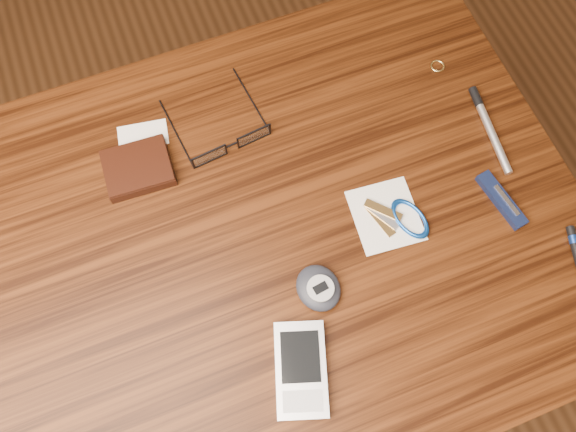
% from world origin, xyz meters
% --- Properties ---
extents(ground, '(3.80, 3.80, 0.00)m').
position_xyz_m(ground, '(0.00, 0.00, 0.00)').
color(ground, '#472814').
rests_on(ground, ground).
extents(desk, '(1.00, 0.70, 0.75)m').
position_xyz_m(desk, '(0.00, 0.00, 0.65)').
color(desk, '#391A09').
rests_on(desk, ground).
extents(wallet_and_card, '(0.11, 0.13, 0.02)m').
position_xyz_m(wallet_and_card, '(-0.09, 0.16, 0.76)').
color(wallet_and_card, black).
rests_on(wallet_and_card, desk).
extents(eyeglasses, '(0.14, 0.15, 0.03)m').
position_xyz_m(eyeglasses, '(0.05, 0.15, 0.76)').
color(eyeglasses, black).
rests_on(eyeglasses, desk).
extents(gold_ring, '(0.03, 0.03, 0.00)m').
position_xyz_m(gold_ring, '(0.40, 0.17, 0.75)').
color(gold_ring, '#E9C974').
rests_on(gold_ring, desk).
extents(pda_phone, '(0.10, 0.14, 0.02)m').
position_xyz_m(pda_phone, '(0.02, -0.19, 0.76)').
color(pda_phone, '#B5B6BB').
rests_on(pda_phone, desk).
extents(pedometer, '(0.07, 0.07, 0.03)m').
position_xyz_m(pedometer, '(0.09, -0.10, 0.76)').
color(pedometer, black).
rests_on(pedometer, desk).
extents(notepad_keys, '(0.11, 0.11, 0.01)m').
position_xyz_m(notepad_keys, '(0.23, -0.04, 0.75)').
color(notepad_keys, white).
rests_on(notepad_keys, desk).
extents(pocket_knife, '(0.04, 0.10, 0.01)m').
position_xyz_m(pocket_knife, '(0.38, -0.07, 0.76)').
color(pocket_knife, black).
rests_on(pocket_knife, desk).
extents(silver_pen, '(0.03, 0.15, 0.01)m').
position_xyz_m(silver_pen, '(0.42, 0.04, 0.76)').
color(silver_pen, silver).
rests_on(silver_pen, desk).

